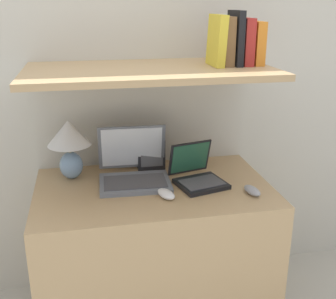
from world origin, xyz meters
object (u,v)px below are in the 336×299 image
at_px(table_lamp, 69,141).
at_px(computer_mouse, 166,194).
at_px(book_orange, 256,43).
at_px(router_box, 150,153).
at_px(book_red, 245,42).
at_px(second_mouse, 252,191).
at_px(laptop_large, 134,170).
at_px(book_yellow, 217,40).
at_px(book_black, 235,38).
at_px(laptop_small, 198,175).
at_px(book_brown, 226,41).

distance_m(table_lamp, computer_mouse, 0.53).
bearing_deg(book_orange, router_box, 160.49).
distance_m(router_box, book_red, 0.71).
height_order(computer_mouse, second_mouse, same).
height_order(laptop_large, book_yellow, book_yellow).
relative_size(router_box, book_black, 0.66).
bearing_deg(book_black, computer_mouse, -151.05).
distance_m(laptop_small, book_black, 0.64).
bearing_deg(book_yellow, book_red, -0.00).
distance_m(laptop_large, book_red, 0.78).
relative_size(book_red, book_brown, 0.97).
bearing_deg(book_brown, book_red, -0.00).
bearing_deg(book_orange, book_red, -180.00).
bearing_deg(table_lamp, second_mouse, -23.69).
height_order(computer_mouse, book_red, book_red).
xyz_separation_m(laptop_large, router_box, (0.10, 0.15, 0.02)).
distance_m(table_lamp, laptop_small, 0.62).
distance_m(computer_mouse, book_yellow, 0.71).
distance_m(router_box, book_yellow, 0.65).
bearing_deg(router_box, book_black, -24.26).
distance_m(table_lamp, book_brown, 0.85).
distance_m(laptop_small, router_box, 0.30).
distance_m(computer_mouse, router_box, 0.36).
xyz_separation_m(second_mouse, router_box, (-0.39, 0.40, 0.06)).
bearing_deg(second_mouse, book_black, 96.53).
distance_m(laptop_large, book_yellow, 0.70).
height_order(second_mouse, book_yellow, book_yellow).
relative_size(laptop_large, router_box, 2.18).
distance_m(router_box, book_black, 0.70).
height_order(book_red, book_black, book_black).
bearing_deg(router_box, book_brown, -27.04).
bearing_deg(laptop_small, book_black, 22.09).
height_order(laptop_small, second_mouse, laptop_small).
distance_m(book_brown, book_yellow, 0.04).
relative_size(book_red, book_yellow, 0.92).
relative_size(laptop_small, book_orange, 1.46).
xyz_separation_m(computer_mouse, book_red, (0.40, 0.20, 0.62)).
relative_size(laptop_large, book_yellow, 1.53).
distance_m(router_box, book_orange, 0.74).
bearing_deg(laptop_large, book_brown, -1.79).
bearing_deg(laptop_large, book_orange, -1.34).
relative_size(computer_mouse, book_black, 0.52).
bearing_deg(book_brown, laptop_large, 178.21).
relative_size(computer_mouse, second_mouse, 1.06).
height_order(computer_mouse, book_yellow, book_yellow).
bearing_deg(computer_mouse, table_lamp, 143.13).
height_order(laptop_large, computer_mouse, laptop_large).
distance_m(second_mouse, book_yellow, 0.68).
bearing_deg(book_brown, table_lamp, 171.48).
bearing_deg(second_mouse, table_lamp, 156.31).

